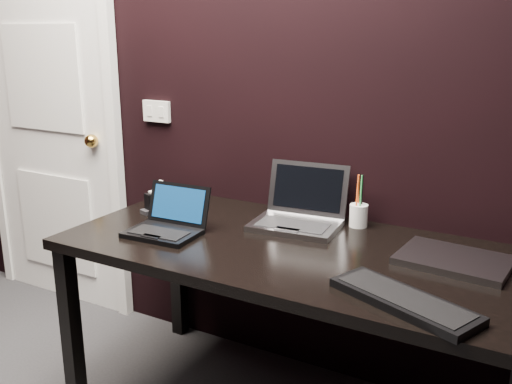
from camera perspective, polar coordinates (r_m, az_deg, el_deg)
The scene contains 11 objects.
wall_back at distance 2.43m, azimuth 1.74°, elevation 11.35°, with size 4.00×4.00×0.00m, color black.
door at distance 3.29m, azimuth -19.99°, elevation 7.10°, with size 0.99×0.10×2.14m.
wall_switch at distance 2.78m, azimuth -9.91°, elevation 7.96°, with size 0.15×0.02×0.10m.
desk at distance 2.10m, azimuth 3.80°, elevation -7.36°, with size 1.70×0.80×0.74m.
netbook at distance 2.21m, azimuth -8.88°, elevation -3.21°, with size 0.28×0.25×0.17m.
silver_laptop at distance 2.27m, azimuth 4.29°, elevation -2.29°, with size 0.36×0.33×0.23m.
ext_keyboard at distance 1.69m, azimuth 14.55°, elevation -10.45°, with size 0.46×0.30×0.03m.
closed_laptop at distance 2.02m, azimuth 19.18°, elevation -6.45°, with size 0.37×0.28×0.02m.
desk_phone at distance 2.61m, azimuth -8.55°, elevation -0.23°, with size 0.20×0.19×0.10m.
mobile_phone at distance 2.46m, azimuth -10.75°, elevation -1.41°, with size 0.06×0.05×0.08m.
pen_cup at distance 2.29m, azimuth 10.22°, elevation -2.23°, with size 0.09×0.09×0.21m.
Camera 1 is at (1.12, -0.35, 1.49)m, focal length 40.00 mm.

